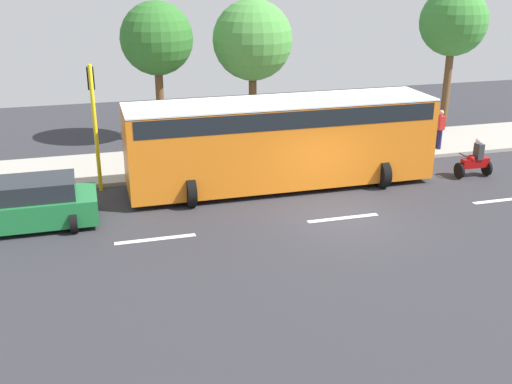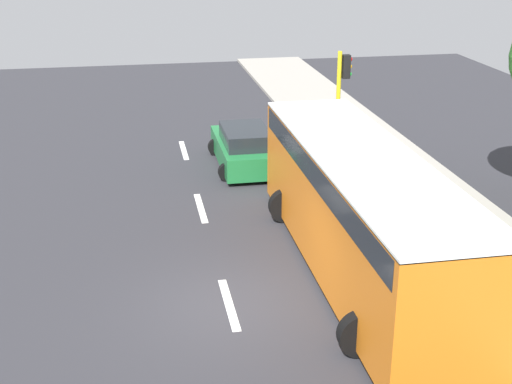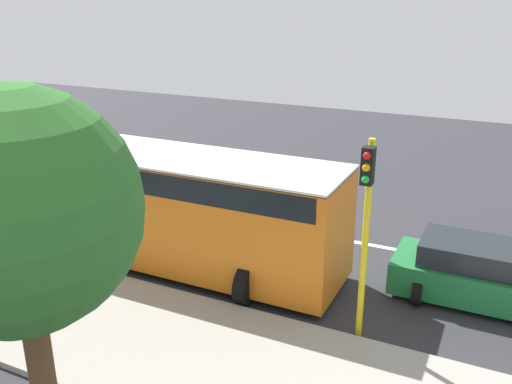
% 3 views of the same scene
% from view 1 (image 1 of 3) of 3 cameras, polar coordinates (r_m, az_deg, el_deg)
% --- Properties ---
extents(ground_plane, '(40.00, 60.00, 0.10)m').
position_cam_1_polar(ground_plane, '(19.97, 8.06, -2.55)').
color(ground_plane, '#2D2D33').
extents(sidewalk, '(4.00, 60.00, 0.15)m').
position_cam_1_polar(sidewalk, '(26.09, 2.02, 3.48)').
color(sidewalk, '#9E998E').
rests_on(sidewalk, ground).
extents(lane_stripe_north, '(0.20, 2.40, 0.01)m').
position_cam_1_polar(lane_stripe_north, '(22.91, 21.99, -0.69)').
color(lane_stripe_north, white).
rests_on(lane_stripe_north, ground).
extents(lane_stripe_mid, '(0.20, 2.40, 0.01)m').
position_cam_1_polar(lane_stripe_mid, '(19.95, 8.07, -2.41)').
color(lane_stripe_mid, white).
rests_on(lane_stripe_mid, ground).
extents(lane_stripe_south, '(0.20, 2.40, 0.01)m').
position_cam_1_polar(lane_stripe_south, '(18.52, -9.30, -4.33)').
color(lane_stripe_south, white).
rests_on(lane_stripe_south, ground).
extents(car_green, '(2.29, 4.41, 1.52)m').
position_cam_1_polar(car_green, '(20.15, -20.53, -1.15)').
color(car_green, '#1E7238').
rests_on(car_green, ground).
extents(city_bus, '(3.20, 11.00, 3.16)m').
position_cam_1_polar(city_bus, '(22.08, 2.36, 5.10)').
color(city_bus, orange).
rests_on(city_bus, ground).
extents(motorcycle, '(0.60, 1.30, 1.53)m').
position_cam_1_polar(motorcycle, '(24.83, 19.62, 2.76)').
color(motorcycle, black).
rests_on(motorcycle, ground).
extents(pedestrian_near_signal, '(0.40, 0.24, 1.69)m').
position_cam_1_polar(pedestrian_near_signal, '(27.62, 16.65, 5.71)').
color(pedestrian_near_signal, '#1E1E4C').
rests_on(pedestrian_near_signal, sidewalk).
extents(pedestrian_by_tree, '(0.40, 0.24, 1.69)m').
position_cam_1_polar(pedestrian_by_tree, '(25.85, 4.18, 5.54)').
color(pedestrian_by_tree, '#72604C').
rests_on(pedestrian_by_tree, sidewalk).
extents(traffic_light_corner, '(0.49, 0.24, 4.50)m').
position_cam_1_polar(traffic_light_corner, '(22.14, -14.81, 7.37)').
color(traffic_light_corner, yellow).
rests_on(traffic_light_corner, ground).
extents(street_tree_north, '(3.58, 3.58, 6.26)m').
position_cam_1_polar(street_tree_north, '(28.23, -0.32, 13.85)').
color(street_tree_north, brown).
rests_on(street_tree_north, ground).
extents(street_tree_center, '(3.18, 3.18, 6.68)m').
position_cam_1_polar(street_tree_center, '(31.44, 17.83, 14.70)').
color(street_tree_center, brown).
rests_on(street_tree_center, ground).
extents(street_tree_south, '(3.18, 3.18, 6.21)m').
position_cam_1_polar(street_tree_south, '(27.87, -9.18, 13.80)').
color(street_tree_south, brown).
rests_on(street_tree_south, ground).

